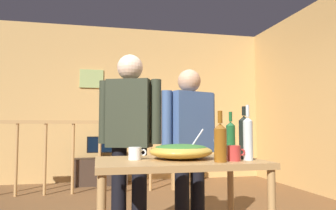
{
  "coord_description": "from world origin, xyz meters",
  "views": [
    {
      "loc": [
        -0.74,
        -2.81,
        0.99
      ],
      "look_at": [
        -0.19,
        -0.33,
        1.17
      ],
      "focal_mm": 34.52,
      "sensor_mm": 36.0,
      "label": 1
    }
  ],
  "objects_px": {
    "wine_glass": "(219,142)",
    "wine_bottle_clear": "(248,137)",
    "framed_picture": "(92,79)",
    "flat_screen_tv": "(101,145)",
    "person_standing_left": "(130,131)",
    "serving_table": "(178,173)",
    "wine_bottle_green": "(231,138)",
    "mug_white": "(135,153)",
    "person_standing_right": "(189,138)",
    "tv_console": "(101,171)",
    "wine_bottle_amber": "(220,141)",
    "stair_railing": "(115,147)",
    "wine_bottle_dark": "(244,136)",
    "salad_bowl": "(181,151)",
    "mug_red": "(234,153)"
  },
  "relations": [
    {
      "from": "wine_bottle_dark",
      "to": "wine_bottle_clear",
      "type": "bearing_deg",
      "value": -102.9
    },
    {
      "from": "framed_picture",
      "to": "wine_glass",
      "type": "height_order",
      "value": "framed_picture"
    },
    {
      "from": "flat_screen_tv",
      "to": "wine_bottle_green",
      "type": "xyz_separation_m",
      "value": [
        0.95,
        -3.38,
        0.23
      ]
    },
    {
      "from": "wine_glass",
      "to": "mug_white",
      "type": "distance_m",
      "value": 0.6
    },
    {
      "from": "wine_bottle_dark",
      "to": "mug_white",
      "type": "height_order",
      "value": "wine_bottle_dark"
    },
    {
      "from": "wine_glass",
      "to": "wine_bottle_dark",
      "type": "height_order",
      "value": "wine_bottle_dark"
    },
    {
      "from": "serving_table",
      "to": "tv_console",
      "type": "bearing_deg",
      "value": 97.36
    },
    {
      "from": "person_standing_left",
      "to": "wine_glass",
      "type": "bearing_deg",
      "value": 155.64
    },
    {
      "from": "tv_console",
      "to": "wine_bottle_clear",
      "type": "distance_m",
      "value": 3.96
    },
    {
      "from": "framed_picture",
      "to": "wine_bottle_green",
      "type": "distance_m",
      "value": 3.99
    },
    {
      "from": "person_standing_left",
      "to": "wine_bottle_amber",
      "type": "bearing_deg",
      "value": 141.26
    },
    {
      "from": "tv_console",
      "to": "person_standing_right",
      "type": "bearing_deg",
      "value": -76.09
    },
    {
      "from": "person_standing_right",
      "to": "stair_railing",
      "type": "bearing_deg",
      "value": -98.56
    },
    {
      "from": "framed_picture",
      "to": "salad_bowl",
      "type": "height_order",
      "value": "framed_picture"
    },
    {
      "from": "framed_picture",
      "to": "tv_console",
      "type": "xyz_separation_m",
      "value": [
        0.18,
        -0.29,
        -1.66
      ]
    },
    {
      "from": "tv_console",
      "to": "wine_bottle_green",
      "type": "bearing_deg",
      "value": -74.44
    },
    {
      "from": "flat_screen_tv",
      "to": "wine_glass",
      "type": "height_order",
      "value": "wine_glass"
    },
    {
      "from": "salad_bowl",
      "to": "wine_bottle_clear",
      "type": "distance_m",
      "value": 0.46
    },
    {
      "from": "person_standing_left",
      "to": "mug_red",
      "type": "bearing_deg",
      "value": 148.32
    },
    {
      "from": "stair_railing",
      "to": "wine_bottle_dark",
      "type": "distance_m",
      "value": 3.05
    },
    {
      "from": "tv_console",
      "to": "wine_bottle_amber",
      "type": "distance_m",
      "value": 3.97
    },
    {
      "from": "wine_bottle_dark",
      "to": "person_standing_right",
      "type": "xyz_separation_m",
      "value": [
        -0.2,
        0.7,
        -0.04
      ]
    },
    {
      "from": "flat_screen_tv",
      "to": "wine_bottle_dark",
      "type": "relative_size",
      "value": 1.3
    },
    {
      "from": "wine_bottle_clear",
      "to": "wine_bottle_amber",
      "type": "bearing_deg",
      "value": -163.21
    },
    {
      "from": "salad_bowl",
      "to": "mug_white",
      "type": "height_order",
      "value": "salad_bowl"
    },
    {
      "from": "mug_white",
      "to": "person_standing_right",
      "type": "distance_m",
      "value": 0.83
    },
    {
      "from": "stair_railing",
      "to": "tv_console",
      "type": "bearing_deg",
      "value": 104.92
    },
    {
      "from": "wine_bottle_green",
      "to": "person_standing_left",
      "type": "xyz_separation_m",
      "value": [
        -0.75,
        0.43,
        0.05
      ]
    },
    {
      "from": "flat_screen_tv",
      "to": "wine_bottle_clear",
      "type": "height_order",
      "value": "wine_bottle_clear"
    },
    {
      "from": "salad_bowl",
      "to": "wine_bottle_green",
      "type": "height_order",
      "value": "wine_bottle_green"
    },
    {
      "from": "stair_railing",
      "to": "mug_white",
      "type": "xyz_separation_m",
      "value": [
        -0.02,
        -2.86,
        0.13
      ]
    },
    {
      "from": "stair_railing",
      "to": "tv_console",
      "type": "xyz_separation_m",
      "value": [
        -0.19,
        0.73,
        -0.46
      ]
    },
    {
      "from": "wine_bottle_dark",
      "to": "mug_white",
      "type": "distance_m",
      "value": 0.77
    },
    {
      "from": "mug_white",
      "to": "wine_glass",
      "type": "bearing_deg",
      "value": -0.36
    },
    {
      "from": "wine_glass",
      "to": "mug_white",
      "type": "height_order",
      "value": "wine_glass"
    },
    {
      "from": "flat_screen_tv",
      "to": "person_standing_left",
      "type": "height_order",
      "value": "person_standing_left"
    },
    {
      "from": "stair_railing",
      "to": "salad_bowl",
      "type": "xyz_separation_m",
      "value": [
        0.3,
        -2.88,
        0.15
      ]
    },
    {
      "from": "wine_glass",
      "to": "mug_red",
      "type": "bearing_deg",
      "value": -83.85
    },
    {
      "from": "flat_screen_tv",
      "to": "wine_glass",
      "type": "relative_size",
      "value": 2.9
    },
    {
      "from": "serving_table",
      "to": "wine_bottle_green",
      "type": "height_order",
      "value": "wine_bottle_green"
    },
    {
      "from": "framed_picture",
      "to": "person_standing_left",
      "type": "height_order",
      "value": "framed_picture"
    },
    {
      "from": "wine_bottle_dark",
      "to": "person_standing_right",
      "type": "distance_m",
      "value": 0.73
    },
    {
      "from": "framed_picture",
      "to": "stair_railing",
      "type": "distance_m",
      "value": 1.62
    },
    {
      "from": "wine_glass",
      "to": "wine_bottle_clear",
      "type": "xyz_separation_m",
      "value": [
        0.13,
        -0.2,
        0.04
      ]
    },
    {
      "from": "wine_bottle_amber",
      "to": "flat_screen_tv",
      "type": "bearing_deg",
      "value": 100.17
    },
    {
      "from": "serving_table",
      "to": "salad_bowl",
      "type": "bearing_deg",
      "value": 43.79
    },
    {
      "from": "framed_picture",
      "to": "mug_red",
      "type": "relative_size",
      "value": 3.45
    },
    {
      "from": "stair_railing",
      "to": "serving_table",
      "type": "height_order",
      "value": "stair_railing"
    },
    {
      "from": "wine_bottle_green",
      "to": "wine_bottle_amber",
      "type": "xyz_separation_m",
      "value": [
        -0.26,
        -0.44,
        -0.01
      ]
    },
    {
      "from": "serving_table",
      "to": "wine_bottle_amber",
      "type": "distance_m",
      "value": 0.38
    }
  ]
}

